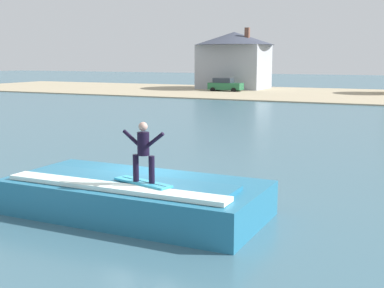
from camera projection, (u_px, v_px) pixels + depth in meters
name	position (u px, v px, depth m)	size (l,w,h in m)	color
ground_plane	(151.00, 200.00, 16.27)	(260.00, 260.00, 0.00)	#3C6272
wave_crest	(135.00, 196.00, 14.75)	(7.40, 3.53, 1.12)	teal
surfboard	(143.00, 182.00, 13.82)	(1.90, 0.93, 0.06)	#33A5CC
surfer	(143.00, 149.00, 13.57)	(1.26, 0.32, 1.62)	black
shoreline_bank	(362.00, 96.00, 60.82)	(120.00, 24.95, 0.13)	tan
car_near_shore	(225.00, 85.00, 68.05)	(4.52, 2.06, 1.86)	#23663D
house_with_chimney	(234.00, 57.00, 73.27)	(11.40, 11.40, 8.61)	#9EA3AD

